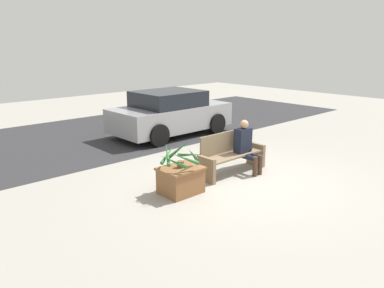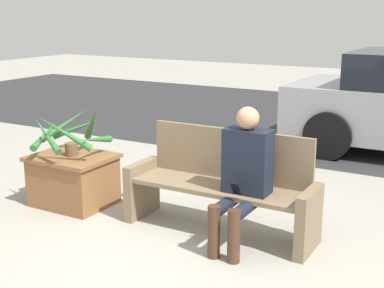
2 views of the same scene
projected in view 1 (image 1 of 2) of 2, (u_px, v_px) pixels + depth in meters
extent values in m
plane|color=#9E998E|center=(244.00, 180.00, 8.04)|extent=(30.00, 30.00, 0.00)
cube|color=#2D2D30|center=(104.00, 133.00, 12.26)|extent=(20.00, 6.00, 0.01)
cube|color=#7A664C|center=(206.00, 170.00, 7.89)|extent=(0.09, 0.49, 0.55)
cube|color=#7A664C|center=(256.00, 154.00, 8.99)|extent=(0.09, 0.49, 0.55)
cube|color=#7A664C|center=(233.00, 155.00, 8.40)|extent=(1.59, 0.45, 0.04)
cube|color=#7A664C|center=(226.00, 142.00, 8.49)|extent=(1.59, 0.04, 0.48)
cube|color=black|center=(243.00, 140.00, 8.49)|extent=(0.40, 0.22, 0.56)
sphere|color=tan|center=(244.00, 124.00, 8.38)|extent=(0.19, 0.19, 0.19)
cylinder|color=black|center=(247.00, 157.00, 8.36)|extent=(0.11, 0.44, 0.11)
cylinder|color=black|center=(252.00, 156.00, 8.47)|extent=(0.11, 0.44, 0.11)
cylinder|color=#472D1E|center=(255.00, 167.00, 8.24)|extent=(0.10, 0.10, 0.45)
cylinder|color=#472D1E|center=(260.00, 165.00, 8.36)|extent=(0.10, 0.10, 0.45)
cube|color=black|center=(251.00, 150.00, 8.37)|extent=(0.07, 0.09, 0.12)
cube|color=brown|center=(181.00, 180.00, 7.30)|extent=(0.75, 0.61, 0.53)
cube|color=brown|center=(181.00, 169.00, 7.24)|extent=(0.80, 0.66, 0.04)
cylinder|color=brown|center=(181.00, 164.00, 7.22)|extent=(0.14, 0.14, 0.13)
cone|color=#2D6B33|center=(190.00, 155.00, 7.41)|extent=(0.17, 0.59, 0.19)
cone|color=#2D6B33|center=(180.00, 149.00, 7.37)|extent=(0.44, 0.35, 0.43)
cone|color=#2D6B33|center=(168.00, 154.00, 7.27)|extent=(0.54, 0.31, 0.27)
cone|color=#2D6B33|center=(167.00, 154.00, 7.13)|extent=(0.36, 0.49, 0.35)
cone|color=#2D6B33|center=(173.00, 161.00, 6.94)|extent=(0.27, 0.57, 0.21)
cone|color=#2D6B33|center=(185.00, 159.00, 6.93)|extent=(0.54, 0.27, 0.31)
cone|color=#2D6B33|center=(193.00, 154.00, 7.09)|extent=(0.49, 0.33, 0.38)
cube|color=#99999E|center=(171.00, 117.00, 11.96)|extent=(3.83, 1.80, 0.73)
cube|color=black|center=(168.00, 99.00, 11.74)|extent=(1.99, 1.66, 0.48)
cylinder|color=black|center=(217.00, 124.00, 12.16)|extent=(0.65, 0.18, 0.65)
cylinder|color=black|center=(181.00, 116.00, 13.44)|extent=(0.65, 0.18, 0.65)
cylinder|color=black|center=(159.00, 135.00, 10.61)|extent=(0.65, 0.18, 0.65)
cylinder|color=black|center=(124.00, 126.00, 11.89)|extent=(0.65, 0.18, 0.65)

